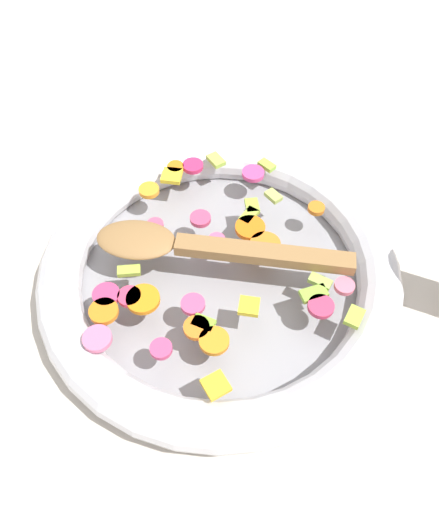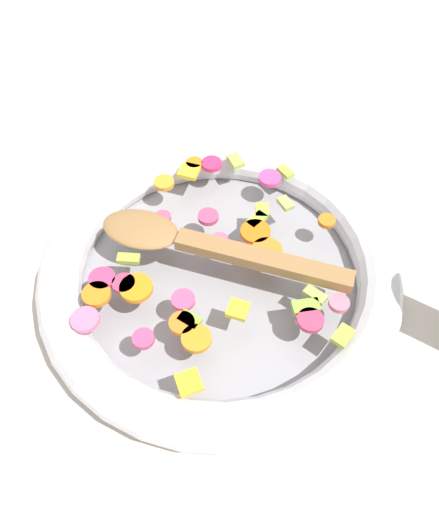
% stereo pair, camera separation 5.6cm
% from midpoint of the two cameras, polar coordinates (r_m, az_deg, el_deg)
% --- Properties ---
extents(ground_plane, '(4.00, 4.00, 0.00)m').
position_cam_midpoint_polar(ground_plane, '(0.60, 2.67, -3.06)').
color(ground_plane, beige).
extents(skillet, '(0.42, 0.42, 0.05)m').
position_cam_midpoint_polar(skillet, '(0.58, 2.75, -1.85)').
color(skillet, gray).
rests_on(skillet, ground_plane).
extents(chopped_vegetables, '(0.33, 0.30, 0.01)m').
position_cam_midpoint_polar(chopped_vegetables, '(0.55, 1.48, -0.30)').
color(chopped_vegetables, orange).
rests_on(chopped_vegetables, skillet).
extents(wooden_spoon, '(0.11, 0.29, 0.01)m').
position_cam_midpoint_polar(wooden_spoon, '(0.55, 0.12, 1.32)').
color(wooden_spoon, olive).
rests_on(wooden_spoon, chopped_vegetables).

